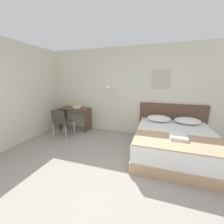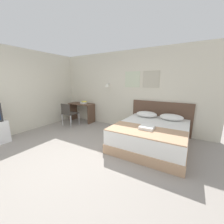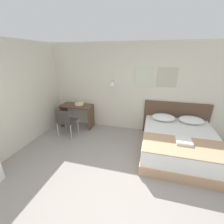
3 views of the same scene
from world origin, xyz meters
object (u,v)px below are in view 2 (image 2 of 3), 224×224
Objects in this scene: desk at (82,109)px; pillow_left at (147,114)px; headboard at (160,118)px; bed at (151,135)px; throw_blanket at (145,131)px; desk_chair at (68,112)px; pillow_right at (171,117)px; fruit_bowl at (84,103)px; folded_towel_near_foot at (147,127)px.

pillow_left is at bearing -1.07° from desk.
headboard reaches higher than desk.
throw_blanket is at bearing -90.00° from bed.
desk_chair is (-3.08, -0.97, 0.00)m from headboard.
pillow_right is at bearing 74.43° from throw_blanket.
fruit_bowl is at bearing 178.34° from pillow_right.
throw_blanket is at bearing -24.74° from fruit_bowl.
throw_blanket is 3.31m from fruit_bowl.
folded_towel_near_foot is 3.12m from desk_chair.
fruit_bowl is at bearing 30.83° from desk.
folded_towel_near_foot is 3.25m from fruit_bowl.
headboard is 2.87× the size of pillow_left.
fruit_bowl is (0.08, 0.76, 0.28)m from desk_chair.
desk_chair is at bearing -162.53° from headboard.
headboard is at bearing 89.73° from folded_towel_near_foot.
throw_blanket is at bearing -11.46° from desk_chair.
headboard is (-0.00, 1.02, 0.23)m from bed.
pillow_right is 3.44m from desk.
throw_blanket is 5.51× the size of fruit_bowl.
pillow_right is at bearing -1.66° from fruit_bowl.
pillow_right is 0.38× the size of throw_blanket.
pillow_left is 0.75× the size of desk_chair.
headboard reaches higher than desk_chair.
bed is 0.65m from throw_blanket.
pillow_right is at bearing 10.86° from desk_chair.
desk_chair is (-3.08, 0.62, -0.06)m from throw_blanket.
pillow_right is at bearing 63.26° from bed.
folded_towel_near_foot is 0.30× the size of desk.
desk_chair reaches higher than pillow_left.
fruit_bowl reaches higher than pillow_left.
desk_chair is at bearing 168.54° from throw_blanket.
pillow_right is 2.12× the size of fruit_bowl.
pillow_left is at bearing 105.57° from throw_blanket.
fruit_bowl reaches higher than throw_blanket.
bed is 1.91× the size of desk.
headboard reaches higher than pillow_right.
fruit_bowl is at bearing -175.95° from headboard.
bed is 1.09× the size of headboard.
desk_chair is (-3.08, 0.05, 0.24)m from bed.
headboard is 6.08× the size of fruit_bowl.
pillow_left is at bearing -2.11° from fruit_bowl.
pillow_left is at bearing 107.03° from folded_towel_near_foot.
headboard is at bearing 4.81° from desk.
fruit_bowl is (-3.00, -0.21, 0.28)m from headboard.
pillow_right is (0.36, -0.31, 0.13)m from headboard.
fruit_bowl is (-3.00, 1.38, 0.22)m from throw_blanket.
folded_towel_near_foot is at bearing 92.81° from throw_blanket.
bed is at bearing -116.74° from pillow_right.
desk_chair reaches higher than folded_towel_near_foot.
pillow_left is at bearing 13.62° from desk_chair.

